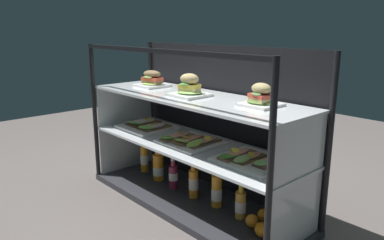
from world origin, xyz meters
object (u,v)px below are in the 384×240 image
(open_sandwich_tray_center, at_px, (251,159))
(juice_bottle_front_left_end, at_px, (173,176))
(orange_fruit_rolled_forward, at_px, (252,221))
(plated_roll_sandwich_far_left, at_px, (152,81))
(plated_roll_sandwich_mid_right, at_px, (190,88))
(plated_roll_sandwich_mid_left, at_px, (261,97))
(open_sandwich_tray_near_right_corner, at_px, (147,126))
(open_sandwich_tray_mid_right, at_px, (190,140))
(juice_bottle_back_right, at_px, (194,183))
(orange_fruit_beside_bottles, at_px, (264,215))
(juice_bottle_near_post, at_px, (158,167))
(orange_fruit_near_left_post, at_px, (262,230))
(juice_bottle_front_second, at_px, (217,191))
(juice_bottle_front_middle, at_px, (144,158))
(juice_bottle_back_left, at_px, (241,204))

(open_sandwich_tray_center, bearing_deg, juice_bottle_front_left_end, -179.81)
(open_sandwich_tray_center, distance_m, orange_fruit_rolled_forward, 0.33)
(plated_roll_sandwich_far_left, xyz_separation_m, plated_roll_sandwich_mid_right, (0.43, -0.06, 0.01))
(plated_roll_sandwich_mid_left, bearing_deg, orange_fruit_rolled_forward, -68.94)
(open_sandwich_tray_center, height_order, juice_bottle_front_left_end, open_sandwich_tray_center)
(plated_roll_sandwich_far_left, distance_m, orange_fruit_rolled_forward, 1.10)
(open_sandwich_tray_near_right_corner, bearing_deg, open_sandwich_tray_mid_right, -0.71)
(open_sandwich_tray_center, bearing_deg, plated_roll_sandwich_far_left, 178.36)
(plated_roll_sandwich_mid_right, distance_m, juice_bottle_back_right, 0.58)
(orange_fruit_beside_bottles, height_order, orange_fruit_rolled_forward, orange_fruit_beside_bottles)
(open_sandwich_tray_mid_right, distance_m, orange_fruit_beside_bottles, 0.59)
(plated_roll_sandwich_far_left, bearing_deg, orange_fruit_rolled_forward, -2.45)
(juice_bottle_near_post, distance_m, orange_fruit_near_left_post, 0.92)
(juice_bottle_back_right, xyz_separation_m, juice_bottle_front_second, (0.17, 0.02, 0.00))
(open_sandwich_tray_near_right_corner, xyz_separation_m, juice_bottle_back_right, (0.45, 0.02, -0.27))
(open_sandwich_tray_near_right_corner, relative_size, open_sandwich_tray_center, 1.00)
(plated_roll_sandwich_mid_right, distance_m, open_sandwich_tray_near_right_corner, 0.55)
(open_sandwich_tray_mid_right, relative_size, orange_fruit_rolled_forward, 4.96)
(plated_roll_sandwich_mid_right, height_order, juice_bottle_back_right, plated_roll_sandwich_mid_right)
(juice_bottle_front_middle, bearing_deg, juice_bottle_back_right, -2.94)
(juice_bottle_front_middle, xyz_separation_m, orange_fruit_rolled_forward, (1.02, -0.04, -0.07))
(plated_roll_sandwich_mid_left, xyz_separation_m, juice_bottle_near_post, (-0.80, -0.04, -0.58))
(open_sandwich_tray_center, relative_size, juice_bottle_back_left, 1.63)
(open_sandwich_tray_center, relative_size, orange_fruit_rolled_forward, 4.96)
(juice_bottle_front_left_end, relative_size, orange_fruit_near_left_post, 2.66)
(plated_roll_sandwich_mid_right, relative_size, orange_fruit_beside_bottles, 2.81)
(juice_bottle_back_right, relative_size, juice_bottle_front_second, 0.94)
(juice_bottle_near_post, height_order, juice_bottle_back_left, juice_bottle_near_post)
(open_sandwich_tray_center, height_order, orange_fruit_beside_bottles, open_sandwich_tray_center)
(juice_bottle_near_post, bearing_deg, open_sandwich_tray_near_right_corner, -165.47)
(juice_bottle_near_post, relative_size, juice_bottle_back_left, 1.08)
(plated_roll_sandwich_far_left, relative_size, juice_bottle_front_left_end, 0.94)
(open_sandwich_tray_center, bearing_deg, juice_bottle_front_second, 175.05)
(juice_bottle_front_left_end, bearing_deg, plated_roll_sandwich_mid_right, -8.44)
(juice_bottle_near_post, bearing_deg, orange_fruit_rolled_forward, -1.58)
(open_sandwich_tray_near_right_corner, height_order, open_sandwich_tray_mid_right, open_sandwich_tray_near_right_corner)
(juice_bottle_front_middle, bearing_deg, orange_fruit_near_left_post, -3.95)
(open_sandwich_tray_near_right_corner, height_order, juice_bottle_back_left, open_sandwich_tray_near_right_corner)
(juice_bottle_back_left, relative_size, orange_fruit_rolled_forward, 3.04)
(orange_fruit_beside_bottles, height_order, orange_fruit_near_left_post, orange_fruit_near_left_post)
(orange_fruit_beside_bottles, xyz_separation_m, orange_fruit_rolled_forward, (-0.01, -0.10, -0.00))
(juice_bottle_front_middle, height_order, juice_bottle_back_right, juice_bottle_front_middle)
(plated_roll_sandwich_mid_right, relative_size, juice_bottle_front_second, 0.83)
(juice_bottle_front_left_end, bearing_deg, orange_fruit_beside_bottles, 7.42)
(plated_roll_sandwich_far_left, bearing_deg, open_sandwich_tray_mid_right, -5.95)
(plated_roll_sandwich_mid_right, distance_m, juice_bottle_front_second, 0.61)
(juice_bottle_back_left, bearing_deg, juice_bottle_front_second, 179.07)
(open_sandwich_tray_center, height_order, juice_bottle_near_post, open_sandwich_tray_center)
(juice_bottle_front_middle, relative_size, juice_bottle_back_left, 1.14)
(open_sandwich_tray_center, relative_size, orange_fruit_near_left_post, 4.54)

